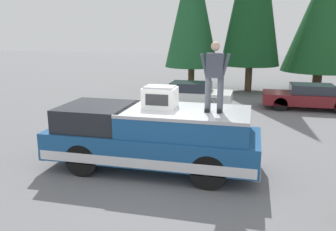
# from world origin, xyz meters

# --- Properties ---
(ground_plane) EXTENTS (90.00, 90.00, 0.00)m
(ground_plane) POSITION_xyz_m (0.00, 0.00, 0.00)
(ground_plane) COLOR slate
(pickup_truck) EXTENTS (2.01, 5.54, 1.65)m
(pickup_truck) POSITION_xyz_m (0.38, 0.38, 0.87)
(pickup_truck) COLOR navy
(pickup_truck) RESTS_ON ground
(compressor_unit) EXTENTS (0.65, 0.84, 0.56)m
(compressor_unit) POSITION_xyz_m (0.49, 0.21, 1.93)
(compressor_unit) COLOR white
(compressor_unit) RESTS_ON pickup_truck
(person_on_truck_bed) EXTENTS (0.29, 0.72, 1.69)m
(person_on_truck_bed) POSITION_xyz_m (0.35, -1.19, 2.55)
(person_on_truck_bed) COLOR #4C515B
(person_on_truck_bed) RESTS_ON pickup_truck
(parked_car_maroon) EXTENTS (1.64, 4.10, 1.16)m
(parked_car_maroon) POSITION_xyz_m (8.98, -4.66, 0.58)
(parked_car_maroon) COLOR maroon
(parked_car_maroon) RESTS_ON ground
(parked_car_white) EXTENTS (1.64, 4.10, 1.16)m
(parked_car_white) POSITION_xyz_m (8.31, 0.85, 0.58)
(parked_car_white) COLOR white
(parked_car_white) RESTS_ON ground
(conifer_left) EXTENTS (4.32, 4.32, 7.34)m
(conifer_left) POSITION_xyz_m (13.94, -5.75, 4.28)
(conifer_left) COLOR #4C3826
(conifer_left) RESTS_ON ground
(conifer_center_right) EXTENTS (3.22, 3.22, 8.56)m
(conifer_center_right) POSITION_xyz_m (13.23, 1.65, 4.97)
(conifer_center_right) COLOR #4C3826
(conifer_center_right) RESTS_ON ground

